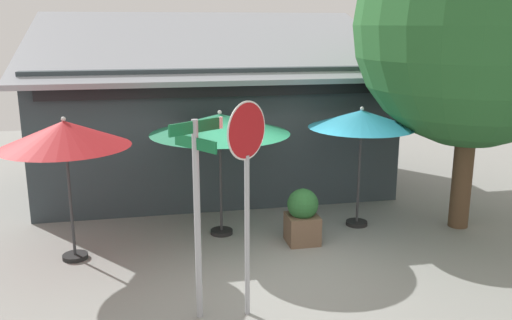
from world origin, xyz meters
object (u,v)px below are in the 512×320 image
object	(u,v)px
street_sign_post	(197,200)
patio_umbrella_crimson_left	(65,135)
patio_umbrella_teal_right	(361,120)
sidewalk_planter	(303,216)
shade_tree	(492,31)
stop_sign	(247,169)
patio_umbrella_forest_green_center	(220,124)

from	to	relation	value
street_sign_post	patio_umbrella_crimson_left	size ratio (longest dim) A/B	1.11
patio_umbrella_teal_right	sidewalk_planter	world-z (taller)	patio_umbrella_teal_right
street_sign_post	sidewalk_planter	distance (m)	3.40
street_sign_post	patio_umbrella_crimson_left	xyz separation A→B (m)	(-1.98, 2.40, 0.50)
street_sign_post	sidewalk_planter	xyz separation A→B (m)	(2.18, 2.32, -1.22)
patio_umbrella_teal_right	shade_tree	xyz separation A→B (m)	(2.28, -0.59, 1.72)
stop_sign	street_sign_post	bearing A→B (deg)	174.00
patio_umbrella_forest_green_center	shade_tree	bearing A→B (deg)	-7.41
patio_umbrella_crimson_left	sidewalk_planter	size ratio (longest dim) A/B	2.40
sidewalk_planter	patio_umbrella_forest_green_center	bearing A→B (deg)	152.63
stop_sign	patio_umbrella_crimson_left	size ratio (longest dim) A/B	1.21
stop_sign	sidewalk_planter	distance (m)	3.26
sidewalk_planter	shade_tree	bearing A→B (deg)	1.33
patio_umbrella_crimson_left	patio_umbrella_teal_right	size ratio (longest dim) A/B	1.03
patio_umbrella_crimson_left	patio_umbrella_teal_right	world-z (taller)	patio_umbrella_crimson_left
street_sign_post	patio_umbrella_crimson_left	distance (m)	3.15
stop_sign	patio_umbrella_forest_green_center	xyz separation A→B (m)	(0.06, 3.13, 0.05)
patio_umbrella_crimson_left	sidewalk_planter	bearing A→B (deg)	-1.18
street_sign_post	patio_umbrella_forest_green_center	size ratio (longest dim) A/B	1.06
shade_tree	sidewalk_planter	bearing A→B (deg)	-178.67
patio_umbrella_teal_right	stop_sign	bearing A→B (deg)	-133.22
patio_umbrella_teal_right	patio_umbrella_crimson_left	bearing A→B (deg)	-173.93
street_sign_post	patio_umbrella_crimson_left	bearing A→B (deg)	129.52
street_sign_post	stop_sign	xyz separation A→B (m)	(0.67, -0.07, 0.41)
patio_umbrella_forest_green_center	patio_umbrella_teal_right	world-z (taller)	patio_umbrella_forest_green_center
patio_umbrella_forest_green_center	patio_umbrella_teal_right	distance (m)	2.82
patio_umbrella_crimson_left	patio_umbrella_forest_green_center	size ratio (longest dim) A/B	0.95
stop_sign	shade_tree	bearing A→B (deg)	25.61
patio_umbrella_crimson_left	patio_umbrella_teal_right	xyz separation A→B (m)	(5.53, 0.59, -0.04)
stop_sign	shade_tree	xyz separation A→B (m)	(5.16, 2.47, 1.77)
patio_umbrella_teal_right	shade_tree	world-z (taller)	shade_tree
patio_umbrella_crimson_left	patio_umbrella_forest_green_center	distance (m)	2.79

